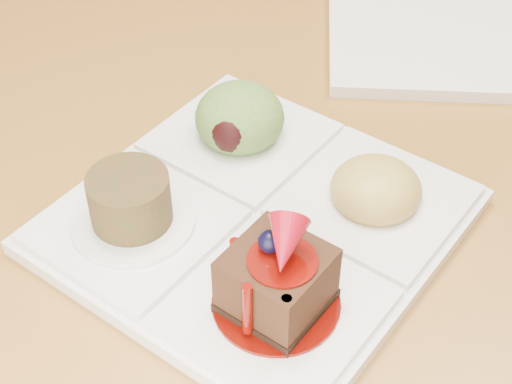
# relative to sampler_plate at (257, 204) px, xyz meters

# --- Properties ---
(ground) EXTENTS (6.00, 6.00, 0.00)m
(ground) POSITION_rel_sampler_plate_xyz_m (0.09, 0.63, -0.77)
(ground) COLOR #512A17
(sampler_plate) EXTENTS (0.32, 0.32, 0.10)m
(sampler_plate) POSITION_rel_sampler_plate_xyz_m (0.00, 0.00, 0.00)
(sampler_plate) COLOR white
(sampler_plate) RESTS_ON dining_table
(second_plate) EXTENTS (0.33, 0.33, 0.01)m
(second_plate) POSITION_rel_sampler_plate_xyz_m (0.12, 0.33, -0.01)
(second_plate) COLOR white
(second_plate) RESTS_ON dining_table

